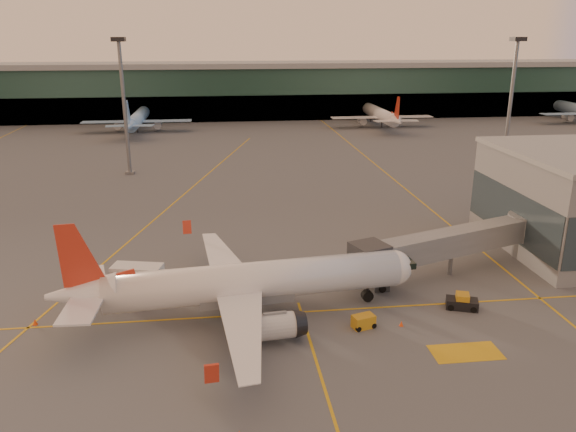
{
  "coord_description": "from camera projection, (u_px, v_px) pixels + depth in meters",
  "views": [
    {
      "loc": [
        -2.3,
        -44.05,
        26.01
      ],
      "look_at": [
        5.57,
        20.31,
        5.0
      ],
      "focal_mm": 35.0,
      "sensor_mm": 36.0,
      "label": 1
    }
  ],
  "objects": [
    {
      "name": "cone_fwd",
      "position": [
        401.0,
        324.0,
        52.49
      ],
      "size": [
        0.38,
        0.38,
        0.49
      ],
      "color": "#F5470C",
      "rests_on": "ground"
    },
    {
      "name": "pushback_tug",
      "position": [
        462.0,
        302.0,
        55.74
      ],
      "size": [
        3.42,
        2.55,
        1.57
      ],
      "rotation": [
        0.0,
        0.0,
        -0.34
      ],
      "color": "black",
      "rests_on": "ground"
    },
    {
      "name": "terminal",
      "position": [
        225.0,
        91.0,
        181.07
      ],
      "size": [
        400.0,
        20.0,
        17.6
      ],
      "color": "#19382D",
      "rests_on": "ground"
    },
    {
      "name": "mast_west_near",
      "position": [
        123.0,
        97.0,
        105.31
      ],
      "size": [
        2.4,
        2.4,
        25.6
      ],
      "color": "slate",
      "rests_on": "ground"
    },
    {
      "name": "main_airplane",
      "position": [
        244.0,
        284.0,
        53.37
      ],
      "size": [
        34.99,
        31.6,
        10.56
      ],
      "rotation": [
        0.0,
        0.0,
        0.1
      ],
      "color": "white",
      "rests_on": "ground"
    },
    {
      "name": "cone_tail",
      "position": [
        35.0,
        322.0,
        52.69
      ],
      "size": [
        0.45,
        0.45,
        0.57
      ],
      "color": "#F5470C",
      "rests_on": "ground"
    },
    {
      "name": "distant_aircraft_row",
      "position": [
        153.0,
        131.0,
        158.88
      ],
      "size": [
        290.0,
        34.0,
        13.0
      ],
      "color": "#87B3E3",
      "rests_on": "ground"
    },
    {
      "name": "ground",
      "position": [
        254.0,
        341.0,
        49.88
      ],
      "size": [
        600.0,
        600.0,
        0.0
      ],
      "primitive_type": "plane",
      "color": "#4C4F54",
      "rests_on": "ground"
    },
    {
      "name": "taxi_markings",
      "position": [
        191.0,
        203.0,
        91.04
      ],
      "size": [
        100.12,
        173.0,
        0.01
      ],
      "color": "gold",
      "rests_on": "ground"
    },
    {
      "name": "jet_bridge",
      "position": [
        461.0,
        242.0,
        63.39
      ],
      "size": [
        25.72,
        11.79,
        5.42
      ],
      "color": "slate",
      "rests_on": "ground"
    },
    {
      "name": "gpu_cart",
      "position": [
        364.0,
        322.0,
        52.1
      ],
      "size": [
        2.36,
        1.8,
        1.22
      ],
      "rotation": [
        0.0,
        0.0,
        0.3
      ],
      "color": "#C58A18",
      "rests_on": "ground"
    },
    {
      "name": "mast_east_near",
      "position": [
        512.0,
        94.0,
        110.2
      ],
      "size": [
        2.4,
        2.4,
        25.6
      ],
      "color": "slate",
      "rests_on": "ground"
    },
    {
      "name": "cone_nose",
      "position": [
        450.0,
        300.0,
        57.06
      ],
      "size": [
        0.41,
        0.41,
        0.53
      ],
      "color": "#F5470C",
      "rests_on": "ground"
    },
    {
      "name": "catering_truck",
      "position": [
        139.0,
        281.0,
        56.89
      ],
      "size": [
        5.37,
        3.28,
        3.89
      ],
      "rotation": [
        0.0,
        0.0,
        -0.23
      ],
      "color": "#A62017",
      "rests_on": "ground"
    }
  ]
}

